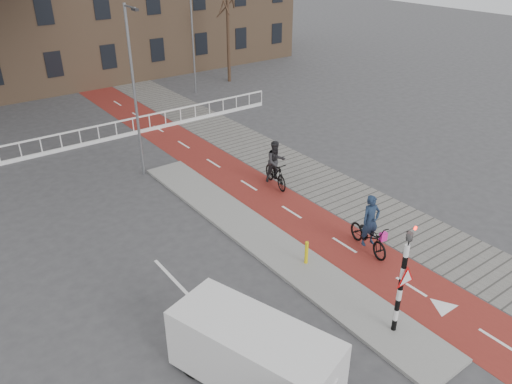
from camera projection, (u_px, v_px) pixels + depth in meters
ground at (356, 289)px, 16.02m from camera, size 120.00×120.00×0.00m
bike_lane at (225, 170)px, 23.93m from camera, size 2.50×60.00×0.01m
sidewalk at (270, 156)px, 25.40m from camera, size 3.00×60.00×0.01m
curb_island at (264, 239)px, 18.47m from camera, size 1.80×16.00×0.12m
traffic_signal at (403, 277)px, 13.34m from camera, size 0.80×0.80×3.68m
bollard at (306, 253)px, 16.87m from camera, size 0.12×0.12×0.84m
cyclist_near at (369, 232)px, 17.66m from camera, size 1.16×2.20×2.16m
cyclist_far at (276, 168)px, 22.08m from camera, size 1.05×2.08×2.13m
van at (254, 355)px, 12.24m from camera, size 2.96×4.60×1.84m
railing at (42, 150)px, 25.36m from camera, size 28.00×0.10×0.99m
tree_right at (228, 35)px, 36.52m from camera, size 0.24×0.24×6.85m
streetlight_near at (135, 95)px, 21.77m from camera, size 0.12×0.12×7.64m
streetlight_right at (193, 37)px, 33.66m from camera, size 0.12×0.12×7.70m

